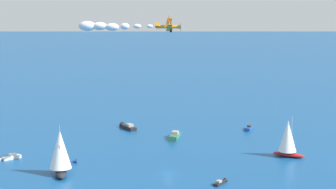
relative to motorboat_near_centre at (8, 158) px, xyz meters
name	(u,v)px	position (x,y,z in m)	size (l,w,h in m)	color
ground_plane	(168,174)	(28.04, 41.52, -0.55)	(2000.00, 2000.00, 0.00)	navy
motorboat_near_centre	(8,158)	(0.00, 0.00, 0.00)	(4.64, 7.15, 2.05)	white
motorboat_far_stbd	(127,127)	(-31.38, 43.94, 0.22)	(10.11, 4.63, 2.84)	black
sailboat_inshore	(288,138)	(21.75, 81.69, 5.26)	(9.02, 8.83, 12.73)	#B21E1E
motorboat_offshore	(174,137)	(-10.54, 55.68, 0.25)	(10.21, 7.15, 2.96)	#33704C
motorboat_outer_ring_a	(221,182)	(40.62, 52.00, -0.14)	(4.30, 4.95, 1.52)	black
motorboat_outer_ring_b	(66,162)	(9.40, 16.11, -0.04)	(1.67, 6.47, 1.88)	#23478C
motorboat_outer_ring_c	(248,128)	(-16.07, 86.49, 0.00)	(6.56, 5.91, 2.04)	#23478C
sailboat_outer_ring_d	(60,152)	(20.12, 13.25, 5.87)	(11.11, 6.46, 14.06)	black
biplane_lead	(169,26)	(28.07, 41.80, 39.79)	(7.49, 7.09, 3.87)	orange
wingwalker_lead	(169,18)	(27.49, 41.97, 41.90)	(0.95, 0.34, 1.78)	red
smoke_trail_lead	(102,26)	(23.37, 24.74, 39.79)	(7.41, 19.48, 3.32)	silver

